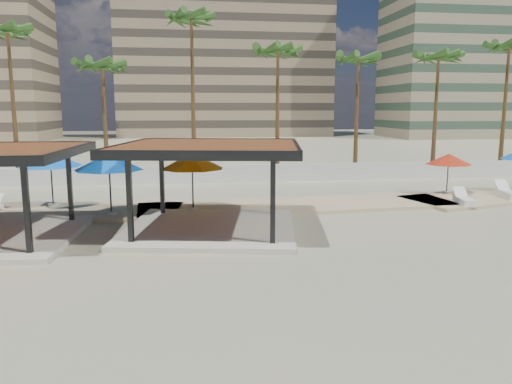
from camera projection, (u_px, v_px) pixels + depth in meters
ground at (289, 246)px, 18.17m from camera, size 200.00×200.00×0.00m
promenade at (296, 204)px, 25.93m from camera, size 44.45×7.97×0.24m
boundary_wall at (240, 174)px, 33.69m from camera, size 56.00×0.30×1.20m
building_mid at (224, 58)px, 92.54m from camera, size 38.00×16.00×30.40m
building_east at (482, 37)px, 86.55m from camera, size 32.00×15.00×36.40m
pavilion_central at (210, 179)px, 20.05m from camera, size 8.20×8.20×3.57m
umbrella_a at (50, 159)px, 24.30m from camera, size 3.89×3.89×2.69m
umbrella_b at (192, 161)px, 23.31m from camera, size 3.77×3.77×2.70m
umbrella_c at (449, 159)px, 28.08m from camera, size 3.32×3.32×2.26m
umbrella_f at (109, 162)px, 22.41m from camera, size 3.35×3.35×2.78m
lounger_b at (464, 200)px, 25.27m from camera, size 0.97×2.00×0.73m
lounger_c at (508, 193)px, 27.13m from camera, size 1.05×2.24×0.82m
palm_b at (8, 38)px, 32.74m from camera, size 3.00×3.00×10.79m
palm_c at (102, 70)px, 33.34m from camera, size 3.00×3.00×8.59m
palm_d at (192, 27)px, 34.47m from camera, size 3.00×3.00×11.89m
palm_e at (278, 56)px, 35.15m from camera, size 3.00×3.00×9.77m
palm_f at (358, 64)px, 36.26m from camera, size 3.00×3.00×9.33m
palm_g at (438, 62)px, 36.69m from camera, size 3.00×3.00×9.51m
palm_h at (509, 52)px, 37.98m from camera, size 3.00×3.00×10.47m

